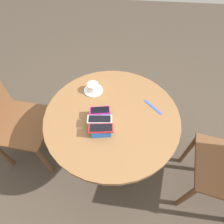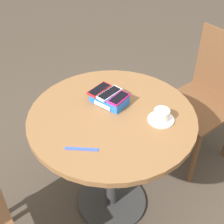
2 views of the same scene
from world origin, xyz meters
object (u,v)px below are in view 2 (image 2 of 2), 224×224
Objects in this scene: phone_box at (109,99)px; coffee_cup at (161,115)px; saucer at (161,119)px; phone_white at (109,93)px; lanyard_strap at (82,149)px; chair_near_window at (204,98)px; phone_magenta at (119,98)px; round_table at (112,137)px; phone_red at (99,90)px.

coffee_cup is (0.28, 0.09, 0.01)m from phone_box.
phone_white is at bearing -162.01° from saucer.
lanyard_strap is at bearing -104.32° from coffee_cup.
coffee_cup reaches higher than lanyard_strap.
chair_near_window is at bearing 101.88° from saucer.
chair_near_window reaches higher than coffee_cup.
saucer reaches higher than lanyard_strap.
phone_magenta is 0.81m from chair_near_window.
phone_box is 0.22× the size of chair_near_window.
lanyard_strap is at bearing -104.28° from saucer.
round_table is at bearing -33.65° from phone_box.
phone_white is at bearing -173.01° from phone_magenta.
phone_magenta is (0.06, 0.01, 0.00)m from phone_white.
chair_near_window is (0.05, 0.81, -0.12)m from round_table.
phone_magenta is at bearing 109.77° from round_table.
phone_white is 1.13× the size of phone_magenta.
phone_white and phone_magenta have the same top height.
round_table is 0.20m from phone_box.
phone_red reaches higher than saucer.
round_table is 0.29m from saucer.
lanyard_strap is (0.11, -0.33, -0.06)m from phone_magenta.
phone_red is 1.10× the size of saucer.
phone_box is at bearing 146.35° from round_table.
lanyard_strap is (-0.11, -0.42, -0.00)m from saucer.
phone_box is 1.54× the size of saucer.
phone_red is at bearing -162.41° from saucer.
phone_white is at bearing 15.67° from phone_red.
phone_white is 0.30m from saucer.
round_table is at bearing -93.88° from chair_near_window.
phone_red reaches higher than phone_white.
phone_white is 1.38× the size of coffee_cup.
phone_box is 0.07m from phone_magenta.
chair_near_window is at bearing 78.97° from phone_white.
phone_white is at bearing 145.31° from round_table.
phone_white is (0.06, 0.02, -0.00)m from phone_red.
phone_box is at bearing 118.43° from lanyard_strap.
coffee_cup is (0.28, 0.09, -0.02)m from phone_white.
phone_magenta is 0.35m from lanyard_strap.
phone_box is 0.29m from coffee_cup.
chair_near_window is (0.21, 0.76, -0.33)m from phone_red.
saucer reaches higher than round_table.
coffee_cup is at bearing 18.68° from phone_box.
phone_white is 1.13× the size of saucer.
phone_magenta is 0.23m from coffee_cup.
lanyard_strap is (0.09, -0.26, 0.15)m from round_table.
phone_box is (-0.09, 0.06, 0.18)m from round_table.
coffee_cup is 0.73m from chair_near_window.
phone_box is 1.54× the size of phone_magenta.
phone_white is (-0.00, 0.01, 0.03)m from phone_box.
lanyard_strap is 1.10m from chair_near_window.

